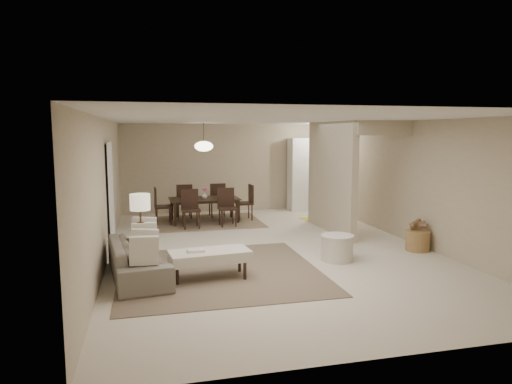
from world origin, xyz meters
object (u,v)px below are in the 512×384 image
object	(u,v)px
ottoman_bench	(210,256)
wicker_basket	(418,241)
pantry_cabinet	(309,174)
side_table	(142,256)
dining_table	(205,210)
sofa	(138,260)
round_pouf	(337,248)

from	to	relation	value
ottoman_bench	wicker_basket	bearing A→B (deg)	3.83
pantry_cabinet	wicker_basket	bearing A→B (deg)	-85.39
side_table	dining_table	size ratio (longest dim) A/B	0.30
pantry_cabinet	dining_table	distance (m)	3.52
wicker_basket	dining_table	bearing A→B (deg)	133.88
pantry_cabinet	side_table	distance (m)	7.03
sofa	wicker_basket	bearing A→B (deg)	-92.85
pantry_cabinet	sofa	world-z (taller)	pantry_cabinet
pantry_cabinet	sofa	distance (m)	7.27
sofa	side_table	world-z (taller)	sofa
pantry_cabinet	side_table	xyz separation A→B (m)	(-4.75, -5.12, -0.79)
ottoman_bench	side_table	xyz separation A→B (m)	(-1.03, 0.59, -0.09)
round_pouf	wicker_basket	world-z (taller)	round_pouf
round_pouf	wicker_basket	xyz separation A→B (m)	(1.79, 0.27, -0.04)
wicker_basket	ottoman_bench	bearing A→B (deg)	-169.69
sofa	dining_table	distance (m)	4.50
round_pouf	side_table	bearing A→B (deg)	178.11
sofa	ottoman_bench	world-z (taller)	sofa
wicker_basket	pantry_cabinet	bearing A→B (deg)	94.61
wicker_basket	dining_table	size ratio (longest dim) A/B	0.26
round_pouf	dining_table	size ratio (longest dim) A/B	0.34
sofa	wicker_basket	xyz separation A→B (m)	(5.20, 0.45, -0.10)
sofa	round_pouf	size ratio (longest dim) A/B	3.38
ottoman_bench	wicker_basket	distance (m)	4.19
wicker_basket	round_pouf	bearing A→B (deg)	-171.30
pantry_cabinet	side_table	world-z (taller)	pantry_cabinet
sofa	wicker_basket	size ratio (longest dim) A/B	4.37
sofa	dining_table	world-z (taller)	dining_table
sofa	round_pouf	distance (m)	3.42
sofa	side_table	bearing A→B (deg)	-17.67
sofa	ottoman_bench	bearing A→B (deg)	-113.35
ottoman_bench	side_table	world-z (taller)	side_table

